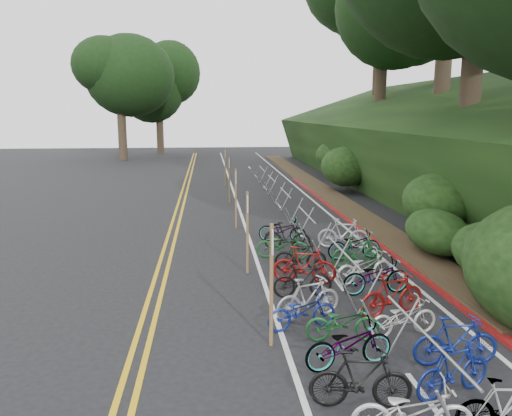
{
  "coord_description": "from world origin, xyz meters",
  "views": [
    {
      "loc": [
        -0.54,
        -9.43,
        4.81
      ],
      "look_at": [
        1.21,
        8.62,
        1.3
      ],
      "focal_mm": 35.0,
      "sensor_mm": 36.0,
      "label": 1
    }
  ],
  "objects": [
    {
      "name": "ground",
      "position": [
        0.0,
        0.0,
        0.0
      ],
      "size": [
        120.0,
        120.0,
        0.0
      ],
      "primitive_type": "plane",
      "color": "black",
      "rests_on": "ground"
    },
    {
      "name": "road_markings",
      "position": [
        0.63,
        10.1,
        0.0
      ],
      "size": [
        7.47,
        80.0,
        0.01
      ],
      "color": "gold",
      "rests_on": "ground"
    },
    {
      "name": "red_curb",
      "position": [
        5.7,
        12.0,
        0.05
      ],
      "size": [
        0.25,
        28.0,
        0.1
      ],
      "primitive_type": "cube",
      "color": "maroon",
      "rests_on": "ground"
    },
    {
      "name": "embankment",
      "position": [
        12.96,
        19.04,
        2.57
      ],
      "size": [
        14.3,
        48.14,
        9.11
      ],
      "color": "black",
      "rests_on": "ground"
    },
    {
      "name": "bike_rack_front",
      "position": [
        2.95,
        -2.15,
        0.93
      ],
      "size": [
        1.18,
        3.4,
        1.25
      ],
      "color": "#949699",
      "rests_on": "ground"
    },
    {
      "name": "bike_racks_rest",
      "position": [
        3.0,
        13.0,
        0.85
      ],
      "size": [
        1.14,
        23.0,
        1.17
      ],
      "color": "#949699",
      "rests_on": "ground"
    },
    {
      "name": "signpost_near",
      "position": [
        0.71,
        0.19,
        1.49
      ],
      "size": [
        0.08,
        0.4,
        2.61
      ],
      "color": "brown",
      "rests_on": "ground"
    },
    {
      "name": "signposts_rest",
      "position": [
        0.6,
        14.0,
        1.43
      ],
      "size": [
        0.08,
        18.4,
        2.5
      ],
      "color": "brown",
      "rests_on": "ground"
    },
    {
      "name": "bike_front",
      "position": [
        1.49,
        0.93,
        0.43
      ],
      "size": [
        0.93,
        1.72,
        0.86
      ],
      "primitive_type": "imported",
      "rotation": [
        0.0,
        0.0,
        1.8
      ],
      "color": "navy",
      "rests_on": "ground"
    },
    {
      "name": "bike_valet",
      "position": [
        2.98,
        2.62,
        0.49
      ],
      "size": [
        3.44,
        13.47,
        1.09
      ],
      "color": "beige",
      "rests_on": "ground"
    }
  ]
}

